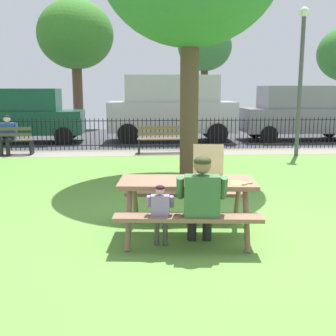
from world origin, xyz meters
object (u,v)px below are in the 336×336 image
(child_at_table, at_px, (160,210))
(person_on_park_bench, at_px, (7,133))
(parked_car_left, at_px, (29,115))
(far_tree_midleft, at_px, (76,35))
(lamp_post_walkway, at_px, (301,67))
(parked_car_right, at_px, (302,112))
(pizza_slice_on_table, at_px, (241,183))
(park_bench_left, at_px, (5,141))
(far_tree_center, at_px, (205,47))
(parked_car_center, at_px, (172,107))
(picnic_table_foreground, at_px, (187,193))
(park_bench_center, at_px, (163,140))
(pizza_box_open, at_px, (208,174))
(adult_at_table, at_px, (201,198))

(child_at_table, distance_m, person_on_park_bench, 8.99)
(parked_car_left, relative_size, far_tree_midleft, 0.61)
(lamp_post_walkway, distance_m, parked_car_right, 4.27)
(pizza_slice_on_table, bearing_deg, park_bench_left, 124.77)
(park_bench_left, xyz_separation_m, far_tree_center, (7.54, 9.57, 3.69))
(lamp_post_walkway, height_order, parked_car_center, lamp_post_walkway)
(picnic_table_foreground, bearing_deg, pizza_slice_on_table, -18.00)
(lamp_post_walkway, distance_m, far_tree_midleft, 13.12)
(park_bench_left, relative_size, far_tree_midleft, 0.25)
(person_on_park_bench, relative_size, parked_car_right, 0.26)
(park_bench_center, distance_m, lamp_post_walkway, 4.57)
(parked_car_left, bearing_deg, pizza_box_open, -64.77)
(person_on_park_bench, bearing_deg, pizza_box_open, -57.06)
(parked_car_left, height_order, parked_car_right, parked_car_right)
(parked_car_center, bearing_deg, park_bench_left, -150.94)
(pizza_slice_on_table, bearing_deg, far_tree_midleft, 104.41)
(picnic_table_foreground, distance_m, parked_car_left, 11.36)
(adult_at_table, distance_m, far_tree_midleft, 18.37)
(adult_at_table, height_order, park_bench_left, adult_at_table)
(parked_car_center, xyz_separation_m, far_tree_midleft, (-4.40, 6.63, 3.34))
(far_tree_midleft, bearing_deg, parked_car_center, -56.43)
(picnic_table_foreground, xyz_separation_m, park_bench_center, (0.14, 7.43, -0.18))
(park_bench_left, relative_size, far_tree_center, 0.30)
(person_on_park_bench, distance_m, parked_car_center, 6.02)
(picnic_table_foreground, bearing_deg, pizza_box_open, -8.54)
(pizza_slice_on_table, relative_size, adult_at_table, 0.27)
(child_at_table, distance_m, far_tree_center, 18.16)
(park_bench_center, relative_size, lamp_post_walkway, 0.38)
(park_bench_center, height_order, person_on_park_bench, person_on_park_bench)
(park_bench_left, xyz_separation_m, parked_car_center, (5.29, 2.94, 0.89))
(far_tree_midleft, distance_m, far_tree_center, 6.67)
(far_tree_midleft, bearing_deg, pizza_box_open, -76.71)
(pizza_slice_on_table, bearing_deg, lamp_post_walkway, 63.67)
(park_bench_left, xyz_separation_m, far_tree_midleft, (0.89, 9.57, 4.23))
(adult_at_table, bearing_deg, parked_car_right, 62.88)
(far_tree_midleft, bearing_deg, far_tree_center, 0.00)
(picnic_table_foreground, bearing_deg, far_tree_midleft, 102.43)
(lamp_post_walkway, relative_size, parked_car_right, 0.92)
(pizza_box_open, xyz_separation_m, park_bench_left, (-4.91, 7.47, -0.44))
(lamp_post_walkway, relative_size, far_tree_center, 0.78)
(parked_car_left, bearing_deg, adult_at_table, -66.45)
(far_tree_midleft, relative_size, far_tree_center, 1.19)
(child_at_table, xyz_separation_m, parked_car_left, (-4.25, 10.87, 0.50))
(pizza_slice_on_table, bearing_deg, person_on_park_bench, 124.40)
(pizza_box_open, height_order, far_tree_center, far_tree_center)
(picnic_table_foreground, distance_m, lamp_post_walkway, 8.09)
(picnic_table_foreground, height_order, far_tree_midleft, far_tree_midleft)
(adult_at_table, distance_m, parked_car_right, 12.24)
(park_bench_left, height_order, lamp_post_walkway, lamp_post_walkway)
(park_bench_left, relative_size, person_on_park_bench, 1.35)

